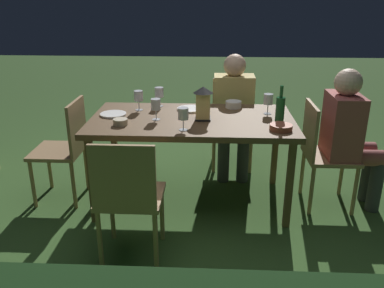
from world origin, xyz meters
TOP-DOWN VIEW (x-y plane):
  - ground_plane at (0.00, 0.00)m, footprint 16.00×16.00m
  - dining_table at (0.00, 0.00)m, footprint 1.62×0.89m
  - chair_head_far at (1.06, 0.00)m, footprint 0.40×0.42m
  - chair_head_near at (-1.06, 0.00)m, footprint 0.40×0.42m
  - person_in_rust at (-1.26, 0.00)m, footprint 0.48×0.38m
  - chair_side_left_a at (-0.37, -0.83)m, footprint 0.42×0.40m
  - person_in_mustard at (-0.37, -0.64)m, footprint 0.38×0.47m
  - chair_side_right_b at (0.37, 0.83)m, footprint 0.42×0.40m
  - lantern_centerpiece at (-0.09, 0.04)m, footprint 0.15×0.15m
  - green_bottle_on_table at (-0.68, 0.08)m, footprint 0.07×0.07m
  - wine_glass_a at (0.30, -0.34)m, footprint 0.08×0.08m
  - wine_glass_b at (0.46, -0.20)m, footprint 0.08×0.08m
  - wine_glass_c at (0.28, 0.06)m, footprint 0.08×0.08m
  - wine_glass_d at (-0.62, -0.15)m, footprint 0.08×0.08m
  - wine_glass_e at (0.05, 0.30)m, footprint 0.08×0.08m
  - plate_a at (0.03, -0.24)m, footprint 0.23×0.23m
  - plate_b at (0.65, -0.05)m, footprint 0.21×0.21m
  - bowl_olives at (-0.35, -0.32)m, footprint 0.14×0.14m
  - bowl_bread at (0.53, 0.20)m, footprint 0.11×0.11m
  - bowl_salad at (-0.66, 0.26)m, footprint 0.17×0.17m

SIDE VIEW (x-z plane):
  - ground_plane at x=0.00m, z-range 0.00..0.00m
  - chair_head_far at x=1.06m, z-range 0.05..0.92m
  - chair_head_near at x=-1.06m, z-range 0.05..0.92m
  - chair_side_left_a at x=-0.37m, z-range 0.05..0.92m
  - chair_side_right_b at x=0.37m, z-range 0.05..0.92m
  - person_in_rust at x=-1.26m, z-range 0.06..1.21m
  - person_in_mustard at x=-0.37m, z-range 0.06..1.21m
  - dining_table at x=0.00m, z-range 0.31..1.06m
  - plate_a at x=0.03m, z-range 0.74..0.76m
  - plate_b at x=0.65m, z-range 0.74..0.76m
  - bowl_salad at x=-0.66m, z-range 0.74..0.79m
  - bowl_bread at x=0.53m, z-range 0.74..0.79m
  - bowl_olives at x=-0.35m, z-range 0.75..0.80m
  - green_bottle_on_table at x=-0.68m, z-range 0.71..1.00m
  - wine_glass_a at x=0.30m, z-range 0.78..0.95m
  - wine_glass_b at x=0.46m, z-range 0.78..0.95m
  - wine_glass_c at x=0.28m, z-range 0.78..0.95m
  - wine_glass_d at x=-0.62m, z-range 0.78..0.95m
  - wine_glass_e at x=0.05m, z-range 0.78..0.95m
  - lantern_centerpiece at x=-0.09m, z-range 0.76..1.02m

